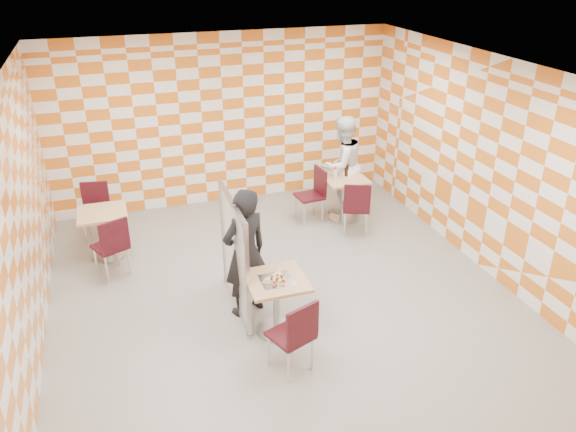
# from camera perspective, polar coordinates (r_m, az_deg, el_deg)

# --- Properties ---
(room_shell) EXTENTS (7.00, 7.00, 7.00)m
(room_shell) POSITION_cam_1_polar(r_m,az_deg,el_deg) (7.30, -1.59, 3.49)
(room_shell) COLOR gray
(room_shell) RESTS_ON ground
(main_table) EXTENTS (0.70, 0.70, 0.75)m
(main_table) POSITION_cam_1_polar(r_m,az_deg,el_deg) (6.74, -1.17, -8.17)
(main_table) COLOR tan
(main_table) RESTS_ON ground
(second_table) EXTENTS (0.70, 0.70, 0.75)m
(second_table) POSITION_cam_1_polar(r_m,az_deg,el_deg) (9.56, 5.74, 2.53)
(second_table) COLOR tan
(second_table) RESTS_ON ground
(empty_table) EXTENTS (0.70, 0.70, 0.75)m
(empty_table) POSITION_cam_1_polar(r_m,az_deg,el_deg) (8.76, -18.17, -1.00)
(empty_table) COLOR tan
(empty_table) RESTS_ON ground
(chair_main_front) EXTENTS (0.55, 0.55, 0.92)m
(chair_main_front) POSITION_cam_1_polar(r_m,az_deg,el_deg) (6.12, 0.82, -11.73)
(chair_main_front) COLOR #380B12
(chair_main_front) RESTS_ON ground
(chair_second_front) EXTENTS (0.55, 0.56, 0.92)m
(chair_second_front) POSITION_cam_1_polar(r_m,az_deg,el_deg) (9.00, 6.96, 1.16)
(chair_second_front) COLOR #380B12
(chair_second_front) RESTS_ON ground
(chair_second_side) EXTENTS (0.47, 0.46, 0.92)m
(chair_second_side) POSITION_cam_1_polar(r_m,az_deg,el_deg) (9.46, 2.70, 2.62)
(chair_second_side) COLOR #380B12
(chair_second_side) RESTS_ON ground
(chair_empty_near) EXTENTS (0.56, 0.56, 0.92)m
(chair_empty_near) POSITION_cam_1_polar(r_m,az_deg,el_deg) (8.16, -17.42, -2.64)
(chair_empty_near) COLOR #380B12
(chair_empty_near) RESTS_ON ground
(chair_empty_far) EXTENTS (0.49, 0.50, 0.92)m
(chair_empty_far) POSITION_cam_1_polar(r_m,az_deg,el_deg) (9.36, -18.96, 0.90)
(chair_empty_far) COLOR #380B12
(chair_empty_far) RESTS_ON ground
(partition) EXTENTS (0.08, 1.38, 1.55)m
(partition) POSITION_cam_1_polar(r_m,az_deg,el_deg) (7.03, -5.46, -4.01)
(partition) COLOR white
(partition) RESTS_ON ground
(man_dark) EXTENTS (0.73, 0.60, 1.71)m
(man_dark) POSITION_cam_1_polar(r_m,az_deg,el_deg) (6.94, -4.38, -3.78)
(man_dark) COLOR black
(man_dark) RESTS_ON ground
(man_white) EXTENTS (1.01, 0.90, 1.72)m
(man_white) POSITION_cam_1_polar(r_m,az_deg,el_deg) (9.72, 5.48, 5.18)
(man_white) COLOR white
(man_white) RESTS_ON ground
(pizza_on_foil) EXTENTS (0.40, 0.40, 0.04)m
(pizza_on_foil) POSITION_cam_1_polar(r_m,az_deg,el_deg) (6.58, -1.16, -6.38)
(pizza_on_foil) COLOR silver
(pizza_on_foil) RESTS_ON main_table
(sport_bottle) EXTENTS (0.06, 0.06, 0.20)m
(sport_bottle) POSITION_cam_1_polar(r_m,az_deg,el_deg) (9.41, 4.83, 4.36)
(sport_bottle) COLOR white
(sport_bottle) RESTS_ON second_table
(soda_bottle) EXTENTS (0.07, 0.07, 0.23)m
(soda_bottle) POSITION_cam_1_polar(r_m,az_deg,el_deg) (9.52, 5.98, 4.66)
(soda_bottle) COLOR black
(soda_bottle) RESTS_ON second_table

